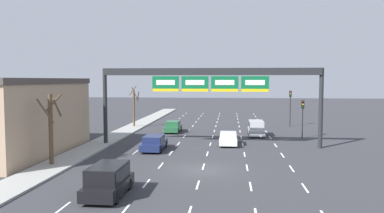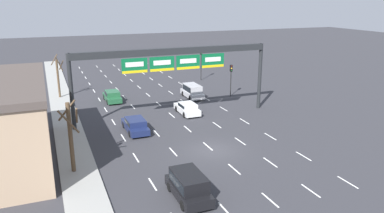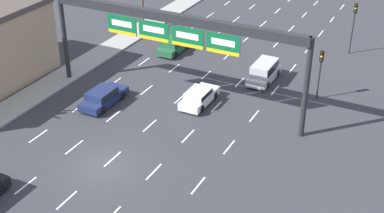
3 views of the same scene
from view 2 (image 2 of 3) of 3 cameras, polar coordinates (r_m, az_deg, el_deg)
name	(u,v)px [view 2 (image 2 of 3)]	position (r m, az deg, el deg)	size (l,w,h in m)	color
ground_plane	(213,150)	(32.98, 3.15, -6.70)	(220.00, 220.00, 0.00)	#333338
sidewalk_left	(79,171)	(30.32, -16.87, -9.41)	(2.80, 110.00, 0.15)	#999993
lane_dashes	(165,109)	(44.84, -4.15, -0.43)	(13.32, 67.00, 0.01)	white
sign_gantry	(174,59)	(39.99, -2.72, 7.21)	(21.81, 0.70, 7.77)	#232628
car_green	(112,96)	(48.97, -12.06, 1.61)	(1.81, 4.28, 1.43)	#235B38
car_white	(187,108)	(42.79, -0.73, -0.23)	(1.80, 4.27, 1.31)	silver
car_navy	(135,125)	(37.54, -8.63, -2.74)	(1.88, 4.67, 1.39)	#19234C
suv_silver	(192,91)	(49.68, 0.05, 2.45)	(1.81, 4.47, 1.79)	#B7B7BC
suv_black	(189,185)	(25.21, -0.52, -11.80)	(1.95, 4.34, 1.80)	black
traffic_light_near_gantry	(201,58)	(59.99, 1.40, 7.40)	(0.30, 0.35, 5.08)	black
traffic_light_mid_block	(231,74)	(50.31, 5.98, 4.97)	(0.30, 0.35, 4.28)	black
tree_bare_closest	(71,134)	(29.19, -18.01, -3.98)	(1.45, 1.58, 5.42)	brown
tree_bare_second	(58,76)	(52.10, -19.72, 4.44)	(1.63, 1.61, 5.63)	brown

